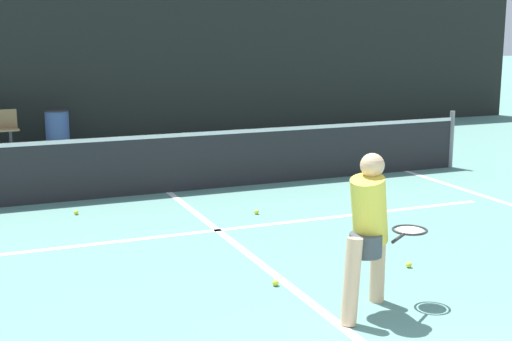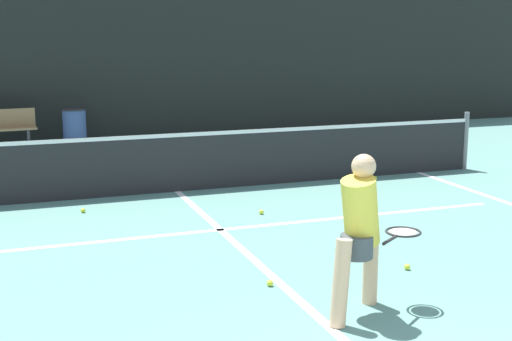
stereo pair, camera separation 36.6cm
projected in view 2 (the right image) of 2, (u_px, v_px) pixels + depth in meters
name	position (u px, v px, depth m)	size (l,w,h in m)	color
court_service_line	(220.00, 230.00, 9.32)	(8.25, 0.10, 0.01)	white
court_center_mark	(252.00, 258.00, 8.18)	(0.10, 7.21, 0.01)	white
net	(177.00, 160.00, 11.41)	(11.09, 0.09, 1.07)	slate
fence_back	(114.00, 62.00, 16.84)	(24.00, 0.06, 3.60)	black
player_practicing	(360.00, 229.00, 6.48)	(1.17, 0.66, 1.49)	#DBAD84
tennis_ball_scattered_0	(270.00, 283.00, 7.29)	(0.07, 0.07, 0.07)	#D1E033
tennis_ball_scattered_1	(375.00, 178.00, 12.35)	(0.07, 0.07, 0.07)	#D1E033
tennis_ball_scattered_3	(261.00, 212.00, 10.10)	(0.07, 0.07, 0.07)	#D1E033
tennis_ball_scattered_4	(407.00, 267.00, 7.79)	(0.07, 0.07, 0.07)	#D1E033
tennis_ball_scattered_6	(83.00, 210.00, 10.19)	(0.07, 0.07, 0.07)	#D1E033
trash_bin	(75.00, 127.00, 15.96)	(0.54, 0.54, 0.83)	#384C7F
parked_car	(195.00, 98.00, 20.63)	(1.82, 4.51, 1.39)	navy
building_far	(63.00, 10.00, 28.23)	(36.00, 2.40, 6.57)	beige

